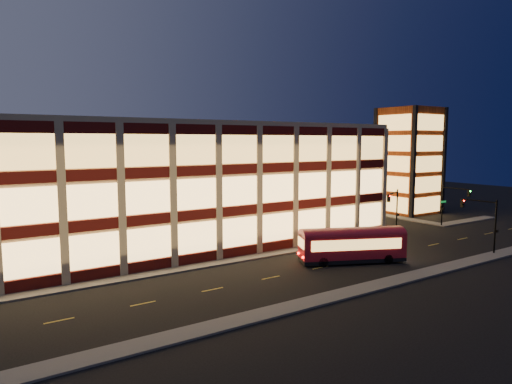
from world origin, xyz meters
TOP-DOWN VIEW (x-y plane):
  - ground at (0.00, 0.00)m, footprint 200.00×200.00m
  - sidewalk_office_south at (-3.00, 1.00)m, footprint 54.00×2.00m
  - sidewalk_office_east at (23.00, 17.00)m, footprint 2.00×30.00m
  - sidewalk_tower_south at (40.00, 1.00)m, footprint 14.00×2.00m
  - sidewalk_tower_west at (34.00, 17.00)m, footprint 2.00×30.00m
  - sidewalk_near at (0.00, -13.00)m, footprint 100.00×2.00m
  - office_building at (-2.91, 16.91)m, footprint 50.45×30.45m
  - stair_tower at (39.95, 11.95)m, footprint 8.60×8.60m
  - traffic_signal_far at (22.21, 0.24)m, footprint 3.79×1.87m
  - traffic_signal_right at (33.50, -0.62)m, footprint 1.20×4.37m
  - traffic_signal_near at (23.50, -11.03)m, footprint 0.32×4.45m
  - trolley_bus at (7.99, -6.26)m, footprint 10.84×6.80m

SIDE VIEW (x-z plane):
  - ground at x=0.00m, z-range 0.00..0.00m
  - sidewalk_office_south at x=-3.00m, z-range 0.00..0.15m
  - sidewalk_office_east at x=23.00m, z-range 0.00..0.15m
  - sidewalk_tower_south at x=40.00m, z-range 0.00..0.15m
  - sidewalk_tower_west at x=34.00m, z-range 0.00..0.15m
  - sidewalk_near at x=0.00m, z-range 0.00..0.15m
  - trolley_bus at x=7.99m, z-range 0.20..3.82m
  - traffic_signal_right at x=33.50m, z-range 1.10..7.10m
  - traffic_signal_far at x=22.21m, z-range 1.11..7.11m
  - traffic_signal_near at x=23.50m, z-range 1.13..7.13m
  - office_building at x=-2.91m, z-range 0.00..14.50m
  - stair_tower at x=39.95m, z-range -0.01..17.99m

